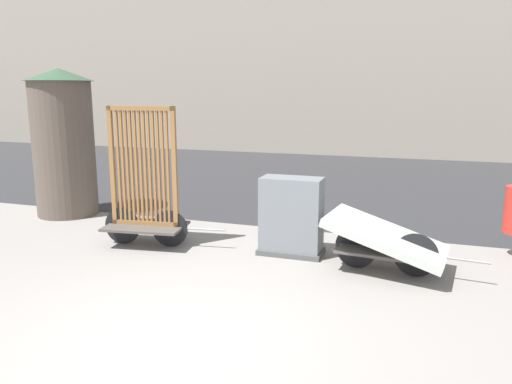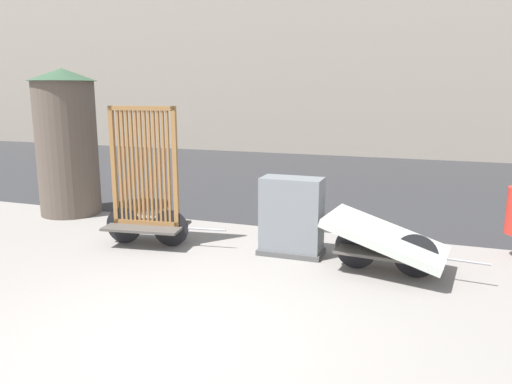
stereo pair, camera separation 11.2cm
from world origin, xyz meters
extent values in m
plane|color=gray|center=(0.00, 0.00, 0.00)|extent=(60.00, 60.00, 0.00)
cube|color=#2D2D30|center=(0.00, 9.58, 0.00)|extent=(56.00, 10.45, 0.01)
cube|color=#9E9384|center=(0.00, 16.81, 4.86)|extent=(48.00, 4.00, 9.71)
cube|color=#4C4742|center=(-1.88, 2.69, 0.32)|extent=(1.34, 0.94, 0.04)
cylinder|color=black|center=(-1.48, 2.75, 0.30)|extent=(0.59, 0.11, 0.59)
cylinder|color=black|center=(-2.28, 2.64, 0.30)|extent=(0.59, 0.11, 0.59)
cylinder|color=gray|center=(-0.91, 2.82, 0.32)|extent=(0.70, 0.12, 0.03)
cube|color=olive|center=(-1.88, 2.69, 0.37)|extent=(1.11, 0.22, 0.07)
cube|color=olive|center=(-1.88, 2.69, 2.20)|extent=(1.11, 0.22, 0.07)
cube|color=olive|center=(-2.40, 2.62, 1.28)|extent=(0.08, 0.08, 1.89)
cube|color=olive|center=(-1.36, 2.76, 1.28)|extent=(0.08, 0.08, 1.89)
cube|color=olive|center=(-2.29, 2.64, 1.28)|extent=(0.04, 0.05, 1.82)
cube|color=olive|center=(-2.21, 2.65, 1.28)|extent=(0.04, 0.05, 1.82)
cube|color=olive|center=(-2.14, 2.66, 1.28)|extent=(0.04, 0.05, 1.82)
cube|color=olive|center=(-2.06, 2.67, 1.28)|extent=(0.04, 0.05, 1.82)
cube|color=olive|center=(-1.99, 2.68, 1.28)|extent=(0.04, 0.05, 1.82)
cube|color=olive|center=(-1.92, 2.69, 1.28)|extent=(0.04, 0.05, 1.82)
cube|color=olive|center=(-1.84, 2.70, 1.28)|extent=(0.04, 0.05, 1.82)
cube|color=olive|center=(-1.77, 2.71, 1.28)|extent=(0.04, 0.05, 1.82)
cube|color=olive|center=(-1.69, 2.72, 1.28)|extent=(0.04, 0.05, 1.82)
cube|color=olive|center=(-1.62, 2.73, 1.28)|extent=(0.04, 0.05, 1.82)
cube|color=olive|center=(-1.54, 2.74, 1.28)|extent=(0.04, 0.05, 1.82)
cube|color=olive|center=(-1.47, 2.75, 1.28)|extent=(0.04, 0.05, 1.82)
cube|color=#4C4742|center=(1.88, 2.69, 0.32)|extent=(1.33, 0.91, 0.04)
cylinder|color=black|center=(2.28, 2.65, 0.30)|extent=(0.59, 0.10, 0.59)
cylinder|color=black|center=(1.48, 2.74, 0.30)|extent=(0.59, 0.10, 0.59)
cylinder|color=gray|center=(2.85, 2.59, 0.32)|extent=(0.70, 0.11, 0.03)
cube|color=#B2B7AD|center=(1.88, 2.69, 0.51)|extent=(1.71, 1.20, 0.57)
cube|color=#4C4C4C|center=(0.46, 3.02, 0.04)|extent=(0.98, 0.51, 0.08)
cube|color=slate|center=(0.46, 3.02, 0.59)|extent=(0.92, 0.45, 1.19)
cylinder|color=brown|center=(-4.47, 4.01, 1.32)|extent=(1.18, 1.18, 2.64)
cone|color=#335138|center=(-4.47, 4.01, 2.76)|extent=(1.32, 1.32, 0.24)
camera|label=1|loc=(2.30, -4.09, 2.48)|focal=35.00mm
camera|label=2|loc=(2.41, -4.05, 2.48)|focal=35.00mm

